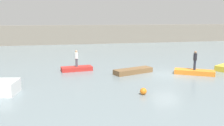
% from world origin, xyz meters
% --- Properties ---
extents(ground_plane, '(120.00, 120.00, 0.00)m').
position_xyz_m(ground_plane, '(0.00, 0.00, 0.00)').
color(ground_plane, slate).
extents(embankment_wall, '(80.00, 1.20, 3.75)m').
position_xyz_m(embankment_wall, '(0.00, 28.76, 1.88)').
color(embankment_wall, gray).
rests_on(embankment_wall, ground_plane).
extents(rowboat_red, '(3.16, 1.52, 0.41)m').
position_xyz_m(rowboat_red, '(-8.07, 3.48, 0.20)').
color(rowboat_red, red).
rests_on(rowboat_red, ground_plane).
extents(rowboat_brown, '(4.05, 2.32, 0.47)m').
position_xyz_m(rowboat_brown, '(-2.92, 1.10, 0.24)').
color(rowboat_brown, brown).
rests_on(rowboat_brown, ground_plane).
extents(rowboat_orange, '(3.69, 2.87, 0.42)m').
position_xyz_m(rowboat_orange, '(2.54, -0.50, 0.21)').
color(rowboat_orange, orange).
rests_on(rowboat_orange, ground_plane).
extents(person_dark_shirt, '(0.32, 0.32, 1.77)m').
position_xyz_m(person_dark_shirt, '(2.54, -0.50, 1.41)').
color(person_dark_shirt, '#232838').
rests_on(person_dark_shirt, rowboat_orange).
extents(person_white_shirt, '(0.32, 0.32, 1.66)m').
position_xyz_m(person_white_shirt, '(-8.07, 3.48, 1.33)').
color(person_white_shirt, '#4C4C56').
rests_on(person_white_shirt, rowboat_red).
extents(mooring_buoy, '(0.47, 0.47, 0.47)m').
position_xyz_m(mooring_buoy, '(-4.21, -5.31, 0.24)').
color(mooring_buoy, orange).
rests_on(mooring_buoy, ground_plane).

